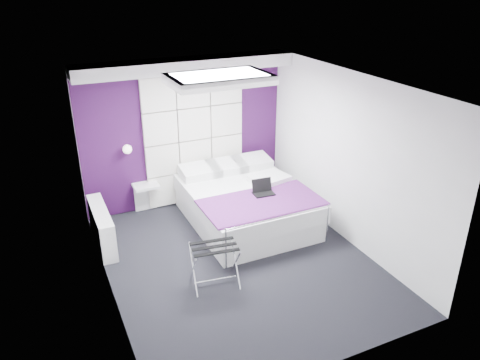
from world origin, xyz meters
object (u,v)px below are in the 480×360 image
object	(u,v)px
nightstand	(146,186)
wall_lamp	(127,148)
bed	(246,204)
radiator	(102,227)
laptop	(262,190)
luggage_rack	(215,265)

from	to	relation	value
nightstand	wall_lamp	bearing A→B (deg)	170.84
wall_lamp	bed	size ratio (longest dim) A/B	0.07
radiator	nightstand	xyz separation A→B (m)	(0.89, 0.72, 0.22)
nightstand	laptop	distance (m)	2.04
bed	luggage_rack	xyz separation A→B (m)	(-1.11, -1.38, -0.04)
nightstand	luggage_rack	xyz separation A→B (m)	(0.30, -2.38, -0.22)
radiator	luggage_rack	distance (m)	2.04
bed	laptop	xyz separation A→B (m)	(0.15, -0.31, 0.36)
nightstand	radiator	bearing A→B (deg)	-140.96
radiator	laptop	bearing A→B (deg)	-13.42
luggage_rack	laptop	world-z (taller)	laptop
bed	nightstand	world-z (taller)	bed
bed	luggage_rack	bearing A→B (deg)	-128.85
nightstand	laptop	world-z (taller)	laptop
wall_lamp	laptop	distance (m)	2.31
nightstand	luggage_rack	world-z (taller)	luggage_rack
luggage_rack	radiator	bearing A→B (deg)	134.09
wall_lamp	radiator	distance (m)	1.35
bed	laptop	distance (m)	0.50
laptop	radiator	bearing A→B (deg)	171.11
luggage_rack	laptop	size ratio (longest dim) A/B	1.84
radiator	wall_lamp	bearing A→B (deg)	49.90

